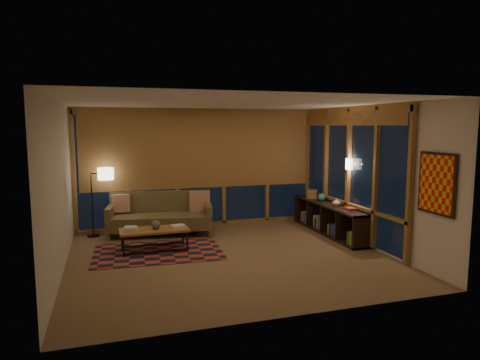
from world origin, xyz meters
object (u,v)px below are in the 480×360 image
object	(u,v)px
coffee_table	(154,240)
bookshelf	(328,219)
floor_lamp	(92,202)
sofa	(160,214)

from	to	relation	value
coffee_table	bookshelf	size ratio (longest dim) A/B	0.48
floor_lamp	bookshelf	size ratio (longest dim) A/B	0.56
sofa	floor_lamp	size ratio (longest dim) A/B	1.47
sofa	coffee_table	bearing A→B (deg)	-92.65
bookshelf	coffee_table	bearing A→B (deg)	-177.00
floor_lamp	coffee_table	bearing A→B (deg)	-23.51
floor_lamp	sofa	bearing A→B (deg)	17.18
bookshelf	floor_lamp	bearing A→B (deg)	165.28
coffee_table	floor_lamp	world-z (taller)	floor_lamp
sofa	floor_lamp	distance (m)	1.43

